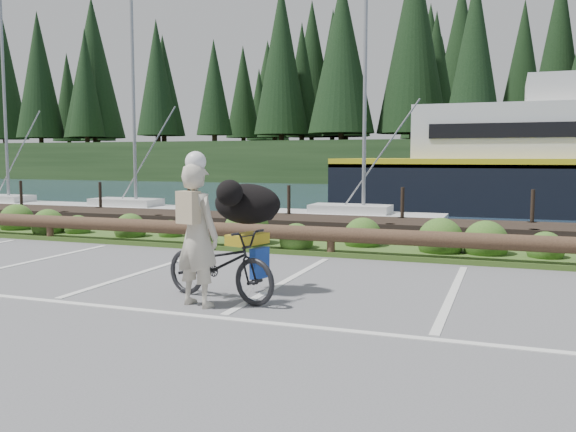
% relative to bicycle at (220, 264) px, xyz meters
% --- Properties ---
extents(ground, '(72.00, 72.00, 0.00)m').
position_rel_bicycle_xyz_m(ground, '(0.44, -0.51, -0.50)').
color(ground, '#59595C').
extents(harbor_backdrop, '(170.00, 160.00, 30.00)m').
position_rel_bicycle_xyz_m(harbor_backdrop, '(0.82, 78.01, -0.50)').
color(harbor_backdrop, '#1C2F43').
rests_on(harbor_backdrop, ground).
extents(vegetation_strip, '(34.00, 1.60, 0.10)m').
position_rel_bicycle_xyz_m(vegetation_strip, '(0.44, 4.79, -0.45)').
color(vegetation_strip, '#3D5B21').
rests_on(vegetation_strip, ground).
extents(log_rail, '(32.00, 0.30, 0.60)m').
position_rel_bicycle_xyz_m(log_rail, '(0.44, 4.09, -0.50)').
color(log_rail, '#443021').
rests_on(log_rail, ground).
extents(bicycle, '(2.03, 1.15, 1.01)m').
position_rel_bicycle_xyz_m(bicycle, '(0.00, 0.00, 0.00)').
color(bicycle, black).
rests_on(bicycle, ground).
extents(cyclist, '(0.79, 0.63, 1.91)m').
position_rel_bicycle_xyz_m(cyclist, '(-0.12, -0.43, 0.45)').
color(cyclist, '#B8B09C').
rests_on(cyclist, ground).
extents(dog, '(0.76, 1.13, 0.59)m').
position_rel_bicycle_xyz_m(dog, '(0.16, 0.59, 0.80)').
color(dog, black).
rests_on(dog, bicycle).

